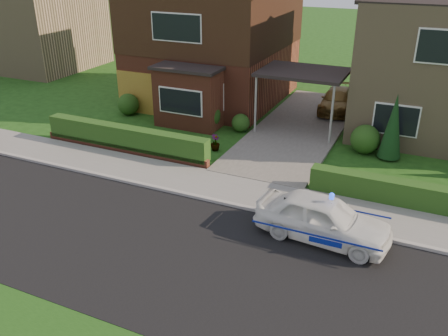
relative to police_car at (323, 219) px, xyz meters
The scene contains 22 objects.
ground 4.01m from the police_car, 142.65° to the right, with size 120.00×120.00×0.00m, color #1A4311.
road 4.01m from the police_car, 142.65° to the right, with size 60.00×6.00×0.02m, color black.
kerb 3.27m from the police_car, 168.32° to the left, with size 60.00×0.16×0.12m, color #9E9993.
sidewalk 3.63m from the police_car, 151.60° to the left, with size 60.00×2.00×0.10m, color slate.
driveway 9.18m from the police_car, 110.08° to the left, with size 3.80×12.00×0.12m, color #666059.
house_left 14.90m from the police_car, 127.82° to the left, with size 7.50×9.53×7.25m.
carport_link 9.33m from the police_car, 110.18° to the left, with size 3.80×3.00×2.77m.
garage_door 13.68m from the police_car, 146.43° to the left, with size 2.20×0.10×2.10m, color olive.
dwarf_wall 9.42m from the police_car, 162.04° to the left, with size 7.70×0.25×0.36m, color brown.
hedge_left 9.47m from the police_car, 161.17° to the left, with size 7.50×0.55×0.90m, color #163D13.
hedge_right 4.02m from the police_car, 48.01° to the left, with size 7.50×0.55×0.80m, color #163D13.
shrub_left_far 13.64m from the police_car, 148.63° to the left, with size 1.08×1.08×1.08m, color #163D13.
shrub_left_mid 9.93m from the police_car, 136.00° to the left, with size 1.32×1.32×1.32m, color #163D13.
shrub_left_near 9.09m from the police_car, 127.60° to the left, with size 0.84×0.84×0.84m, color #163D13.
shrub_right_near 7.00m from the police_car, 89.55° to the left, with size 1.20×1.20×1.20m, color #163D13.
conifer_a 6.91m from the police_car, 81.18° to the left, with size 0.90×0.90×2.60m, color black.
neighbour_left 26.91m from the police_car, 149.56° to the left, with size 6.50×7.00×5.20m, color #9C8560.
police_car is the anchor object (origin of this frame).
driveway_car 12.00m from the police_car, 100.30° to the left, with size 1.51×3.70×1.07m, color brown.
potted_plant_a 11.37m from the police_car, 161.54° to the left, with size 0.42×0.29×0.80m, color gray.
potted_plant_b 9.04m from the police_car, 156.51° to the left, with size 0.45×0.36×0.81m, color gray.
potted_plant_c 7.34m from the police_car, 140.36° to the left, with size 0.38×0.38×0.69m, color gray.
Camera 1 is at (5.39, -9.41, 7.74)m, focal length 38.00 mm.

